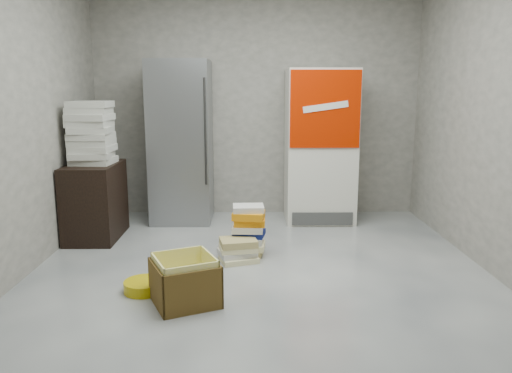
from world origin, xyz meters
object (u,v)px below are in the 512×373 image
Objects in this scene: coke_cooler at (320,146)px; wood_shelf at (95,201)px; phonebook_stack_main at (248,230)px; cardboard_box at (185,284)px; steel_fridge at (181,142)px.

coke_cooler is 2.25× the size of wood_shelf.
cardboard_box is (-0.47, -1.09, -0.09)m from phonebook_stack_main.
steel_fridge is 1.65m from coke_cooler.
phonebook_stack_main is at bearing 43.02° from cardboard_box.
coke_cooler is at bearing 59.21° from phonebook_stack_main.
coke_cooler reaches higher than wood_shelf.
wood_shelf is 2.05m from cardboard_box.
wood_shelf is at bearing -163.72° from coke_cooler.
cardboard_box is (0.33, -2.41, -0.80)m from steel_fridge.
steel_fridge is at bearing 74.11° from cardboard_box.
steel_fridge reaches higher than coke_cooler.
steel_fridge is 2.37× the size of wood_shelf.
steel_fridge is 3.22× the size of cardboard_box.
cardboard_box is at bearing -82.16° from steel_fridge.
coke_cooler is 2.84m from cardboard_box.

